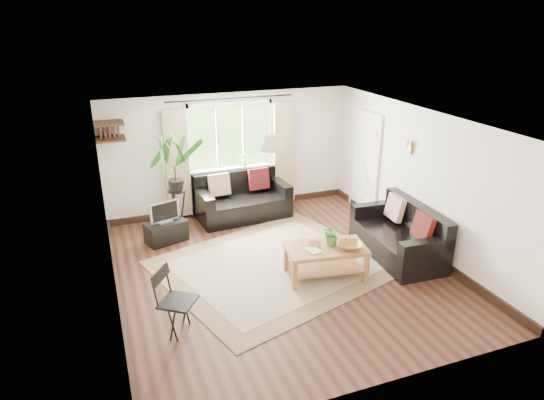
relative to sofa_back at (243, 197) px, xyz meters
name	(u,v)px	position (x,y,z in m)	size (l,w,h in m)	color
floor	(281,270)	(-0.08, -2.24, -0.42)	(5.50, 5.50, 0.00)	black
ceiling	(282,121)	(-0.08, -2.24, 1.98)	(5.50, 5.50, 0.00)	white
wall_back	(231,153)	(-0.08, 0.51, 0.78)	(5.00, 0.02, 2.40)	white
wall_front	(382,292)	(-0.08, -4.99, 0.78)	(5.00, 0.02, 2.40)	white
wall_left	(108,224)	(-2.58, -2.24, 0.78)	(0.02, 5.50, 2.40)	white
wall_right	(420,181)	(2.42, -2.24, 0.78)	(0.02, 5.50, 2.40)	white
rug	(274,266)	(-0.13, -2.10, -0.41)	(3.40, 2.91, 0.02)	beige
window	(231,136)	(-0.08, 0.47, 1.13)	(2.50, 0.16, 2.16)	white
door	(365,164)	(2.39, -0.54, 0.58)	(0.06, 0.96, 2.06)	silver
corner_shelf	(110,131)	(-2.33, 0.26, 1.47)	(0.50, 0.50, 0.34)	black
pendant_lamp	(272,139)	(-0.08, -1.84, 1.63)	(0.36, 0.36, 0.54)	beige
wall_sconce	(409,145)	(2.35, -1.94, 1.32)	(0.12, 0.12, 0.28)	beige
sofa_back	(243,197)	(0.00, 0.00, 0.00)	(1.79, 0.89, 0.84)	black
sofa_right	(398,233)	(1.92, -2.47, 0.00)	(0.88, 1.77, 0.83)	black
coffee_table	(325,261)	(0.50, -2.65, -0.17)	(1.22, 0.66, 0.50)	brown
table_plant	(332,235)	(0.62, -2.62, 0.25)	(0.31, 0.27, 0.34)	#3E6A2A
bowl	(351,246)	(0.83, -2.82, 0.12)	(0.35, 0.35, 0.09)	#936032
book_a	(308,252)	(0.17, -2.71, 0.09)	(0.18, 0.24, 0.02)	silver
book_b	(308,244)	(0.28, -2.48, 0.09)	(0.16, 0.22, 0.02)	brown
tv_stand	(166,232)	(-1.61, -0.57, -0.23)	(0.70, 0.39, 0.38)	black
tv	(164,211)	(-1.61, -0.57, 0.16)	(0.54, 0.18, 0.41)	#A5A5AA
palm_stand	(176,186)	(-1.34, -0.33, 0.51)	(0.72, 0.72, 1.86)	black
folding_chair	(178,303)	(-1.88, -3.28, 0.02)	(0.46, 0.46, 0.88)	black
sill_plant	(244,160)	(0.17, 0.39, 0.64)	(0.14, 0.10, 0.27)	#2D6023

